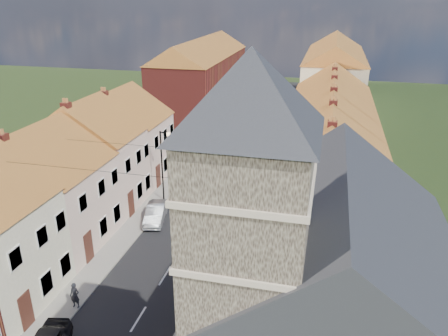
{
  "coord_description": "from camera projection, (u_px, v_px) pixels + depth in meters",
  "views": [
    {
      "loc": [
        8.94,
        -11.15,
        16.41
      ],
      "look_at": [
        1.38,
        19.88,
        3.5
      ],
      "focal_mm": 35.0,
      "sensor_mm": 36.0,
      "label": 1
    }
  ],
  "objects": [
    {
      "name": "car_mid",
      "position": [
        156.0,
        213.0,
        33.52
      ],
      "size": [
        2.1,
        4.05,
        1.27
      ],
      "primitive_type": "imported",
      "rotation": [
        0.0,
        0.0,
        0.21
      ],
      "color": "#A2A5A9",
      "rests_on": "ground"
    },
    {
      "name": "lamppost",
      "position": [
        163.0,
        161.0,
        35.68
      ],
      "size": [
        0.88,
        0.15,
        6.0
      ],
      "color": "black",
      "rests_on": "pavement_left"
    },
    {
      "name": "cottage_l_pink",
      "position": [
        121.0,
        133.0,
        40.04
      ],
      "size": [
        8.3,
        6.3,
        8.8
      ],
      "color": "beige",
      "rests_on": "ground"
    },
    {
      "name": "pavement_right",
      "position": [
        277.0,
        166.0,
        44.19
      ],
      "size": [
        1.8,
        90.0,
        0.12
      ],
      "primitive_type": "cube",
      "color": "#A8A599",
      "rests_on": "ground"
    },
    {
      "name": "cottage_l_white",
      "position": [
        42.0,
        185.0,
        29.32
      ],
      "size": [
        8.3,
        6.9,
        8.8
      ],
      "color": "beige",
      "rests_on": "ground"
    },
    {
      "name": "block_left_far",
      "position": [
        202.0,
        74.0,
        63.25
      ],
      "size": [
        8.3,
        24.2,
        10.5
      ],
      "color": "maroon",
      "rests_on": "ground"
    },
    {
      "name": "car_far",
      "position": [
        215.0,
        142.0,
        49.51
      ],
      "size": [
        2.35,
        4.2,
        1.15
      ],
      "primitive_type": "imported",
      "rotation": [
        0.0,
        0.0,
        0.19
      ],
      "color": "navy",
      "rests_on": "ground"
    },
    {
      "name": "cottage_r_white_far",
      "position": [
        331.0,
        116.0,
        45.33
      ],
      "size": [
        8.3,
        5.2,
        9.0
      ],
      "color": "silver",
      "rests_on": "ground"
    },
    {
      "name": "road",
      "position": [
        234.0,
        162.0,
        45.17
      ],
      "size": [
        7.0,
        90.0,
        0.02
      ],
      "primitive_type": "cube",
      "color": "black",
      "rests_on": "ground"
    },
    {
      "name": "cottage_r_pink",
      "position": [
        330.0,
        130.0,
        40.47
      ],
      "size": [
        8.3,
        6.0,
        9.0
      ],
      "color": "beige",
      "rests_on": "ground"
    },
    {
      "name": "block_right_far",
      "position": [
        334.0,
        74.0,
        63.67
      ],
      "size": [
        8.3,
        24.2,
        10.5
      ],
      "color": "white",
      "rests_on": "ground"
    },
    {
      "name": "cottage_r_tudor",
      "position": [
        324.0,
        209.0,
        25.88
      ],
      "size": [
        8.3,
        5.2,
        9.0
      ],
      "color": "white",
      "rests_on": "ground"
    },
    {
      "name": "car_distant",
      "position": [
        252.0,
        107.0,
        64.89
      ],
      "size": [
        2.14,
        4.18,
        1.13
      ],
      "primitive_type": "imported",
      "rotation": [
        0.0,
        0.0,
        0.07
      ],
      "color": "#9A9CA1",
      "rests_on": "ground"
    },
    {
      "name": "pavement_left",
      "position": [
        194.0,
        158.0,
        46.12
      ],
      "size": [
        1.8,
        90.0,
        0.12
      ],
      "primitive_type": "cube",
      "color": "#A8A599",
      "rests_on": "ground"
    },
    {
      "name": "church",
      "position": [
        323.0,
        285.0,
        16.89
      ],
      "size": [
        11.25,
        14.25,
        15.2
      ],
      "color": "#2C231F",
      "rests_on": "ground"
    },
    {
      "name": "cottage_l_brick_mid",
      "position": [
        89.0,
        153.0,
        34.76
      ],
      "size": [
        8.3,
        5.7,
        9.1
      ],
      "color": "beige",
      "rests_on": "ground"
    },
    {
      "name": "pedestrian_right",
      "position": [
        249.0,
        261.0,
        26.72
      ],
      "size": [
        1.01,
        0.82,
        1.95
      ],
      "primitive_type": "imported",
      "rotation": [
        0.0,
        0.0,
        3.23
      ],
      "color": "black",
      "rests_on": "pavement_right"
    },
    {
      "name": "cottage_r_white_near",
      "position": [
        327.0,
        174.0,
        30.74
      ],
      "size": [
        8.3,
        6.0,
        9.0
      ],
      "color": "silver",
      "rests_on": "ground"
    },
    {
      "name": "cottage_r_cream_mid",
      "position": [
        329.0,
        149.0,
        35.6
      ],
      "size": [
        8.3,
        5.2,
        9.0
      ],
      "color": "white",
      "rests_on": "ground"
    },
    {
      "name": "cottage_r_cream_far",
      "position": [
        331.0,
        104.0,
        50.19
      ],
      "size": [
        8.3,
        6.0,
        9.0
      ],
      "color": "maroon",
      "rests_on": "ground"
    },
    {
      "name": "pedestrian_left",
      "position": [
        75.0,
        296.0,
        24.03
      ],
      "size": [
        0.56,
        0.37,
        1.53
      ],
      "primitive_type": "imported",
      "rotation": [
        0.0,
        0.0,
        0.02
      ],
      "color": "black",
      "rests_on": "pavement_left"
    }
  ]
}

